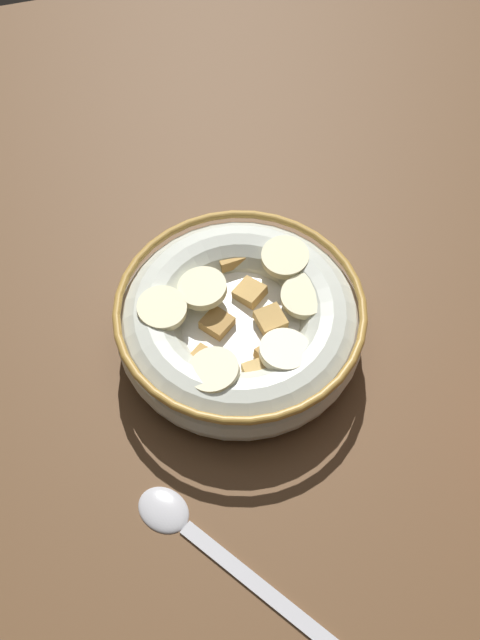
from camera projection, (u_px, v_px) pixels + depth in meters
ground_plane at (240, 348)px, 60.02cm from camera, size 91.53×91.53×2.00cm
cereal_bowl at (240, 323)px, 56.97cm from camera, size 18.08×18.08×5.24cm
spoon at (196, 535)px, 50.87cm from camera, size 14.45×11.29×0.80cm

